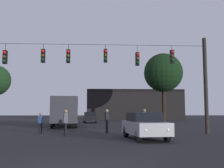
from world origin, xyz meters
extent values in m
plane|color=black|center=(0.00, 24.50, 0.00)|extent=(168.00, 168.00, 0.00)
cylinder|color=black|center=(8.35, 11.23, 3.48)|extent=(0.28, 0.28, 6.96)
cylinder|color=black|center=(0.00, 11.23, 6.37)|extent=(16.71, 0.02, 0.02)
cylinder|color=black|center=(-6.00, 11.23, 6.11)|extent=(0.03, 0.03, 0.50)
cube|color=black|center=(-6.00, 11.23, 5.39)|extent=(0.26, 0.32, 0.95)
sphere|color=red|center=(-6.00, 11.05, 5.69)|extent=(0.20, 0.20, 0.20)
sphere|color=#5B3D0C|center=(-6.00, 11.05, 5.39)|extent=(0.20, 0.20, 0.20)
sphere|color=#0C4219|center=(-6.00, 11.05, 5.09)|extent=(0.20, 0.20, 0.20)
cylinder|color=black|center=(-3.35, 11.23, 6.17)|extent=(0.03, 0.03, 0.38)
cube|color=black|center=(-3.35, 11.23, 5.51)|extent=(0.26, 0.32, 0.95)
sphere|color=red|center=(-3.35, 11.05, 5.81)|extent=(0.20, 0.20, 0.20)
sphere|color=#5B3D0C|center=(-3.35, 11.05, 5.51)|extent=(0.20, 0.20, 0.20)
sphere|color=#0C4219|center=(-3.35, 11.05, 5.21)|extent=(0.20, 0.20, 0.20)
cylinder|color=black|center=(-1.58, 11.23, 6.17)|extent=(0.03, 0.03, 0.38)
cube|color=black|center=(-1.58, 11.23, 5.50)|extent=(0.26, 0.32, 0.95)
sphere|color=red|center=(-1.58, 11.05, 5.80)|extent=(0.20, 0.20, 0.20)
sphere|color=#5B3D0C|center=(-1.58, 11.05, 5.50)|extent=(0.20, 0.20, 0.20)
sphere|color=#0C4219|center=(-1.58, 11.05, 5.20)|extent=(0.20, 0.20, 0.20)
cylinder|color=black|center=(1.07, 11.23, 6.20)|extent=(0.03, 0.03, 0.32)
cube|color=black|center=(1.07, 11.23, 5.57)|extent=(0.26, 0.32, 0.95)
sphere|color=red|center=(1.07, 11.05, 5.87)|extent=(0.20, 0.20, 0.20)
sphere|color=#5B3D0C|center=(1.07, 11.05, 5.57)|extent=(0.20, 0.20, 0.20)
sphere|color=#0C4219|center=(1.07, 11.05, 5.27)|extent=(0.20, 0.20, 0.20)
cylinder|color=black|center=(3.38, 11.23, 6.10)|extent=(0.03, 0.03, 0.53)
cube|color=black|center=(3.38, 11.23, 5.36)|extent=(0.26, 0.32, 0.95)
sphere|color=red|center=(3.38, 11.05, 5.66)|extent=(0.20, 0.20, 0.20)
sphere|color=#5B3D0C|center=(3.38, 11.05, 5.36)|extent=(0.20, 0.20, 0.20)
sphere|color=#0C4219|center=(3.38, 11.05, 5.06)|extent=(0.20, 0.20, 0.20)
cylinder|color=black|center=(5.92, 11.23, 6.20)|extent=(0.03, 0.03, 0.33)
cube|color=black|center=(5.92, 11.23, 5.56)|extent=(0.26, 0.32, 0.95)
sphere|color=red|center=(5.92, 11.05, 5.86)|extent=(0.20, 0.20, 0.20)
sphere|color=#5B3D0C|center=(5.92, 11.05, 5.56)|extent=(0.20, 0.20, 0.20)
sphere|color=#0C4219|center=(5.92, 11.05, 5.26)|extent=(0.20, 0.20, 0.20)
cube|color=#2D2D33|center=(-3.03, 22.40, 1.75)|extent=(3.53, 11.19, 2.50)
cube|color=black|center=(-3.03, 22.40, 2.36)|extent=(3.50, 10.53, 0.70)
cylinder|color=black|center=(-4.51, 26.23, 0.50)|extent=(0.37, 1.02, 1.00)
cylinder|color=black|center=(-2.30, 26.44, 0.50)|extent=(0.37, 1.02, 1.00)
cylinder|color=black|center=(-3.93, 20.10, 0.50)|extent=(0.37, 1.02, 1.00)
cylinder|color=black|center=(-1.72, 20.31, 0.50)|extent=(0.37, 1.02, 1.00)
cylinder|color=black|center=(-3.74, 18.13, 0.50)|extent=(0.37, 1.02, 1.00)
cylinder|color=black|center=(-1.53, 18.34, 0.50)|extent=(0.37, 1.02, 1.00)
cube|color=beige|center=(-3.34, 25.68, 2.36)|extent=(2.62, 1.04, 0.56)
cube|color=beige|center=(-2.77, 19.66, 2.36)|extent=(2.62, 1.04, 0.56)
cube|color=#99999E|center=(3.23, 7.59, 0.66)|extent=(2.27, 4.48, 0.68)
cube|color=black|center=(3.21, 7.74, 1.26)|extent=(1.84, 2.49, 0.52)
cylinder|color=black|center=(4.18, 6.27, 0.32)|extent=(0.29, 0.66, 0.64)
cylinder|color=black|center=(2.61, 6.09, 0.32)|extent=(0.29, 0.66, 0.64)
cylinder|color=black|center=(3.86, 9.09, 0.32)|extent=(0.29, 0.66, 0.64)
cylinder|color=black|center=(2.29, 8.91, 0.32)|extent=(0.29, 0.66, 0.64)
sphere|color=white|center=(4.04, 5.57, 0.66)|extent=(0.18, 0.18, 0.18)
sphere|color=white|center=(2.89, 5.44, 0.66)|extent=(0.18, 0.18, 0.18)
cube|color=black|center=(-0.48, 30.84, 0.66)|extent=(1.80, 4.30, 0.68)
cube|color=black|center=(-0.48, 30.69, 1.26)|extent=(1.59, 2.32, 0.52)
cylinder|color=black|center=(-1.27, 32.26, 0.32)|extent=(0.22, 0.64, 0.64)
cylinder|color=black|center=(0.31, 32.26, 0.32)|extent=(0.22, 0.64, 0.64)
cylinder|color=black|center=(-1.27, 29.42, 0.32)|extent=(0.22, 0.64, 0.64)
cylinder|color=black|center=(0.31, 29.42, 0.32)|extent=(0.22, 0.64, 0.64)
sphere|color=white|center=(-1.06, 32.94, 0.66)|extent=(0.18, 0.18, 0.18)
sphere|color=white|center=(0.09, 32.94, 0.66)|extent=(0.18, 0.18, 0.18)
cylinder|color=black|center=(-3.57, 11.85, 0.37)|extent=(0.14, 0.14, 0.75)
cylinder|color=black|center=(-3.52, 12.00, 0.37)|extent=(0.14, 0.14, 0.75)
cube|color=#2D4C7F|center=(-3.55, 11.92, 1.03)|extent=(0.35, 0.42, 0.56)
sphere|color=#8C6B51|center=(-3.55, 11.92, 1.41)|extent=(0.20, 0.20, 0.20)
cylinder|color=black|center=(-1.50, 9.65, 0.42)|extent=(0.14, 0.14, 0.84)
cylinder|color=black|center=(-1.53, 9.80, 0.42)|extent=(0.14, 0.14, 0.84)
cube|color=#4C4C56|center=(-1.52, 9.73, 1.16)|extent=(0.31, 0.40, 0.63)
sphere|color=#8C6B51|center=(-1.52, 9.73, 1.59)|extent=(0.23, 0.23, 0.23)
cylinder|color=black|center=(1.20, 12.23, 0.43)|extent=(0.14, 0.14, 0.86)
cylinder|color=black|center=(1.24, 12.07, 0.43)|extent=(0.14, 0.14, 0.86)
cube|color=black|center=(1.22, 12.15, 1.18)|extent=(0.31, 0.40, 0.65)
sphere|color=#8C6B51|center=(1.22, 12.15, 1.62)|extent=(0.23, 0.23, 0.23)
cylinder|color=black|center=(4.35, 14.07, 0.44)|extent=(0.14, 0.14, 0.88)
cylinder|color=black|center=(4.31, 13.92, 0.44)|extent=(0.14, 0.14, 0.88)
cube|color=#2D4C7F|center=(4.33, 13.99, 1.21)|extent=(0.32, 0.41, 0.66)
sphere|color=#8C6B51|center=(4.33, 13.99, 1.66)|extent=(0.24, 0.24, 0.24)
cube|color=black|center=(7.69, 46.41, 2.62)|extent=(18.17, 9.23, 5.23)
cube|color=black|center=(7.69, 46.41, 5.48)|extent=(18.17, 9.23, 0.50)
cylinder|color=black|center=(9.85, 29.87, 2.58)|extent=(0.52, 0.52, 5.16)
sphere|color=black|center=(9.85, 29.87, 7.09)|extent=(5.49, 5.49, 5.49)
camera|label=1|loc=(0.51, -8.04, 1.57)|focal=43.73mm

